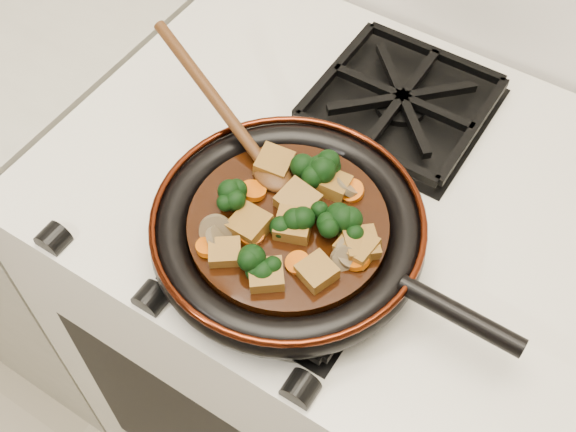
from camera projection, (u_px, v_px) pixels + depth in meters
The scene contains 34 objects.
stove at pixel (332, 332), 1.30m from camera, with size 0.76×0.60×0.90m, color silver.
burner_grate_front at pixel (292, 247), 0.85m from camera, with size 0.23×0.23×0.03m, color black, non-canonical shape.
burner_grate_back at pixel (401, 102), 0.98m from camera, with size 0.23×0.23×0.03m, color black, non-canonical shape.
skillet at pixel (290, 230), 0.83m from camera, with size 0.44×0.32×0.05m.
braising_sauce at pixel (288, 227), 0.82m from camera, with size 0.23×0.23×0.02m, color black.
tofu_cube_0 at pixel (293, 226), 0.80m from camera, with size 0.04×0.04×0.02m, color brown.
tofu_cube_1 at pixel (274, 164), 0.85m from camera, with size 0.04×0.04×0.02m, color brown.
tofu_cube_2 at pixel (266, 275), 0.77m from camera, with size 0.04×0.04×0.02m, color brown.
tofu_cube_3 at pixel (357, 247), 0.79m from camera, with size 0.04×0.04×0.02m, color brown.
tofu_cube_4 at pixel (360, 244), 0.79m from camera, with size 0.04×0.04×0.02m, color brown.
tofu_cube_5 at pixel (298, 201), 0.82m from camera, with size 0.04×0.04×0.02m, color brown.
tofu_cube_6 at pixel (250, 225), 0.80m from camera, with size 0.04×0.04×0.02m, color brown.
tofu_cube_7 at pixel (333, 185), 0.84m from camera, with size 0.04×0.03×0.02m, color brown.
tofu_cube_8 at pixel (317, 272), 0.77m from camera, with size 0.04×0.04×0.02m, color brown.
tofu_cube_9 at pixel (225, 253), 0.78m from camera, with size 0.03×0.03×0.02m, color brown.
broccoli_floret_0 at pixel (322, 174), 0.84m from camera, with size 0.06×0.06×0.05m, color black, non-canonical shape.
broccoli_floret_1 at pixel (329, 218), 0.81m from camera, with size 0.06×0.06×0.05m, color black, non-canonical shape.
broccoli_floret_2 at pixel (265, 264), 0.77m from camera, with size 0.06×0.06×0.05m, color black, non-canonical shape.
broccoli_floret_3 at pixel (232, 201), 0.82m from camera, with size 0.06×0.06×0.06m, color black, non-canonical shape.
broccoli_floret_4 at pixel (293, 224), 0.80m from camera, with size 0.06×0.06×0.05m, color black, non-canonical shape.
broccoli_floret_5 at pixel (344, 231), 0.80m from camera, with size 0.06×0.06×0.05m, color black, non-canonical shape.
broccoli_floret_6 at pixel (318, 165), 0.85m from camera, with size 0.06×0.06×0.06m, color black, non-canonical shape.
carrot_coin_0 at pixel (357, 259), 0.78m from camera, with size 0.03×0.03×0.01m, color #CB5205.
carrot_coin_1 at pixel (251, 234), 0.80m from camera, with size 0.03×0.03×0.01m, color #CB5205.
carrot_coin_2 at pixel (210, 246), 0.79m from camera, with size 0.03×0.03×0.01m, color #CB5205.
carrot_coin_3 at pixel (351, 191), 0.83m from camera, with size 0.03×0.03×0.01m, color #CB5205.
carrot_coin_4 at pixel (298, 263), 0.78m from camera, with size 0.03×0.03×0.01m, color #CB5205.
carrot_coin_5 at pixel (253, 191), 0.83m from camera, with size 0.03×0.03×0.01m, color #CB5205.
mushroom_slice_0 at pixel (216, 231), 0.80m from camera, with size 0.04×0.04×0.01m, color brown.
mushroom_slice_1 at pixel (347, 186), 0.84m from camera, with size 0.03×0.03×0.01m, color brown.
mushroom_slice_2 at pixel (218, 239), 0.79m from camera, with size 0.03×0.03×0.01m, color brown.
mushroom_slice_3 at pixel (344, 260), 0.78m from camera, with size 0.03×0.03×0.01m, color brown.
mushroom_slice_4 at pixel (350, 253), 0.78m from camera, with size 0.04×0.04×0.01m, color brown.
wooden_spoon at pixel (238, 130), 0.86m from camera, with size 0.15×0.08×0.25m.
Camera 1 is at (0.24, 1.16, 1.63)m, focal length 45.00 mm.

